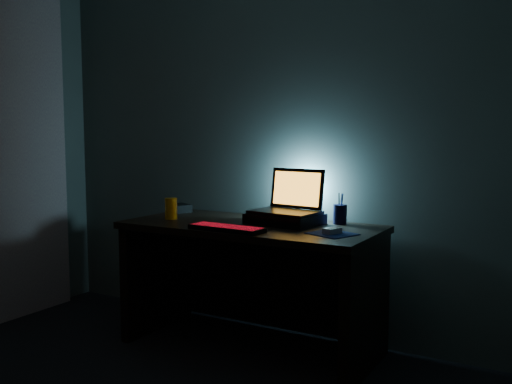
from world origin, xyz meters
TOP-DOWN VIEW (x-y plane):
  - room at (0.00, 0.00)m, footprint 3.50×4.00m
  - desk at (0.00, 1.67)m, footprint 1.50×0.70m
  - curtain at (-1.71, 1.42)m, footprint 0.06×0.65m
  - riser at (0.17, 1.72)m, footprint 0.43×0.34m
  - laptop at (0.18, 1.77)m, footprint 0.41×0.32m
  - keyboard at (0.00, 1.35)m, footprint 0.44×0.16m
  - mousepad at (0.54, 1.54)m, footprint 0.28×0.26m
  - mouse at (0.54, 1.54)m, footprint 0.09×0.11m
  - pen_cup at (0.45, 1.88)m, footprint 0.10×0.10m
  - juice_glass at (-0.52, 1.54)m, footprint 0.10×0.10m
  - router at (-0.68, 1.82)m, footprint 0.19×0.18m

SIDE VIEW (x-z plane):
  - desk at x=0.00m, z-range 0.12..0.87m
  - mousepad at x=0.54m, z-range 0.75..0.75m
  - keyboard at x=0.00m, z-range 0.75..0.78m
  - mouse at x=0.54m, z-range 0.75..0.78m
  - router at x=-0.68m, z-range 0.75..0.80m
  - riser at x=0.17m, z-range 0.75..0.81m
  - pen_cup at x=0.45m, z-range 0.75..0.86m
  - juice_glass at x=-0.52m, z-range 0.75..0.88m
  - laptop at x=0.18m, z-range 0.74..1.00m
  - curtain at x=-1.71m, z-range 0.00..2.30m
  - room at x=0.00m, z-range 0.00..2.50m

